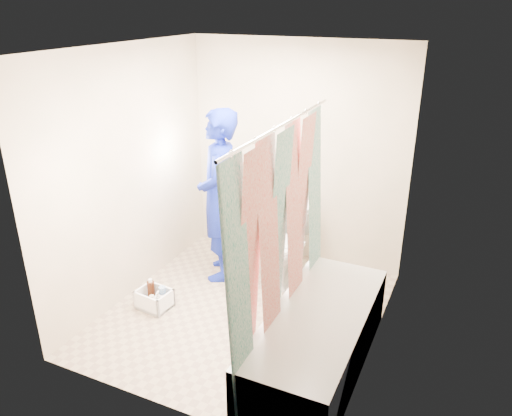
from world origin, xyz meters
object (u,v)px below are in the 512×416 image
at_px(bathtub, 317,338).
at_px(cleaning_caddy, 155,300).
at_px(toilet, 284,245).
at_px(plumber, 219,196).

relative_size(bathtub, cleaning_caddy, 5.25).
height_order(bathtub, cleaning_caddy, bathtub).
bearing_deg(bathtub, cleaning_caddy, 175.22).
distance_m(toilet, cleaning_caddy, 1.41).
relative_size(plumber, cleaning_caddy, 5.37).
distance_m(toilet, plumber, 0.84).
distance_m(bathtub, toilet, 1.42).
distance_m(bathtub, plumber, 1.82).
xyz_separation_m(bathtub, cleaning_caddy, (-1.66, 0.14, -0.18)).
bearing_deg(cleaning_caddy, plumber, 78.94).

